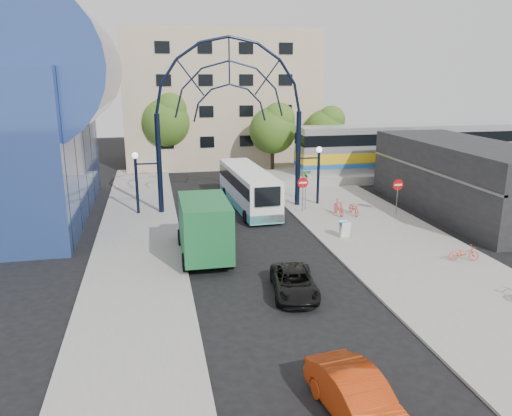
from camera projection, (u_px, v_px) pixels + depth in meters
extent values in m
plane|color=black|center=(278.00, 287.00, 23.19)|extent=(120.00, 120.00, 0.00)
cube|color=gray|center=(397.00, 246.00, 28.54)|extent=(8.00, 56.00, 0.12)
cube|color=gray|center=(138.00, 252.00, 27.56)|extent=(5.00, 50.00, 0.12)
cylinder|color=black|center=(159.00, 165.00, 34.52)|extent=(0.36, 0.36, 7.00)
cylinder|color=black|center=(298.00, 160.00, 36.50)|extent=(0.36, 0.36, 7.00)
cylinder|color=black|center=(137.00, 187.00, 34.60)|extent=(0.20, 0.20, 4.00)
cylinder|color=black|center=(318.00, 179.00, 37.20)|extent=(0.20, 0.20, 4.00)
sphere|color=white|center=(135.00, 155.00, 34.02)|extent=(0.44, 0.44, 0.44)
sphere|color=white|center=(319.00, 150.00, 36.63)|extent=(0.44, 0.44, 0.44)
cylinder|color=slate|center=(303.00, 197.00, 35.16)|extent=(0.06, 0.06, 2.20)
cylinder|color=red|center=(303.00, 183.00, 34.90)|extent=(0.80, 0.04, 0.80)
cube|color=white|center=(303.00, 183.00, 34.87)|extent=(0.55, 0.02, 0.12)
cylinder|color=slate|center=(397.00, 199.00, 34.50)|extent=(0.06, 0.06, 2.20)
cylinder|color=red|center=(398.00, 185.00, 34.23)|extent=(0.76, 0.04, 0.76)
cube|color=white|center=(398.00, 185.00, 34.21)|extent=(0.55, 0.02, 0.12)
cylinder|color=slate|center=(306.00, 190.00, 35.73)|extent=(0.05, 0.05, 2.80)
cube|color=#146626|center=(306.00, 172.00, 35.39)|extent=(0.70, 0.03, 0.18)
cube|color=#146626|center=(306.00, 176.00, 35.46)|extent=(0.03, 0.70, 0.18)
cube|color=white|center=(346.00, 230.00, 29.62)|extent=(0.55, 0.26, 0.99)
cube|color=white|center=(344.00, 228.00, 29.95)|extent=(0.55, 0.26, 0.99)
cube|color=#1E59A5|center=(345.00, 224.00, 29.70)|extent=(0.55, 0.42, 0.14)
cylinder|color=#2E488F|center=(44.00, 67.00, 32.39)|extent=(9.00, 16.00, 9.00)
cube|color=black|center=(464.00, 178.00, 35.15)|extent=(6.00, 16.00, 5.00)
cube|color=tan|center=(218.00, 98.00, 54.84)|extent=(20.00, 12.00, 14.00)
cube|color=gray|center=(424.00, 173.00, 47.83)|extent=(32.00, 5.00, 0.80)
cube|color=#B7B7BC|center=(426.00, 147.00, 47.17)|extent=(25.00, 3.00, 4.20)
cube|color=gold|center=(426.00, 153.00, 47.33)|extent=(25.10, 3.05, 0.90)
cube|color=black|center=(427.00, 136.00, 46.91)|extent=(25.05, 3.05, 1.00)
cube|color=#1E59A5|center=(425.00, 160.00, 47.51)|extent=(25.10, 3.05, 0.35)
cylinder|color=#382314|center=(272.00, 162.00, 48.62)|extent=(0.36, 0.36, 2.52)
sphere|color=#275817|center=(273.00, 130.00, 47.81)|extent=(4.48, 4.48, 4.48)
sphere|color=#275817|center=(279.00, 119.00, 47.34)|extent=(3.08, 3.08, 3.08)
cylinder|color=#382314|center=(167.00, 157.00, 50.38)|extent=(0.36, 0.36, 2.88)
sphere|color=#275817|center=(165.00, 122.00, 49.46)|extent=(5.12, 5.12, 5.12)
sphere|color=#275817|center=(170.00, 109.00, 48.94)|extent=(3.52, 3.52, 3.52)
cylinder|color=#382314|center=(324.00, 158.00, 51.72)|extent=(0.36, 0.36, 2.34)
sphere|color=#275817|center=(325.00, 130.00, 50.97)|extent=(4.16, 4.16, 4.16)
sphere|color=#275817|center=(331.00, 120.00, 50.51)|extent=(2.86, 2.86, 2.86)
cube|color=white|center=(248.00, 187.00, 36.62)|extent=(2.81, 10.39, 2.59)
cube|color=#52B4B7|center=(248.00, 201.00, 36.90)|extent=(2.83, 10.39, 0.63)
cube|color=black|center=(248.00, 180.00, 36.48)|extent=(2.84, 10.18, 0.80)
cube|color=black|center=(268.00, 197.00, 31.63)|extent=(1.69, 0.21, 1.25)
cube|color=black|center=(233.00, 175.00, 41.41)|extent=(2.15, 0.27, 1.43)
cylinder|color=black|center=(225.00, 193.00, 39.62)|extent=(0.29, 0.87, 0.86)
cylinder|color=black|center=(252.00, 191.00, 40.16)|extent=(0.29, 0.87, 0.86)
cylinder|color=black|center=(246.00, 217.00, 33.09)|extent=(0.29, 0.87, 0.86)
cylinder|color=black|center=(278.00, 214.00, 33.64)|extent=(0.29, 0.87, 0.86)
cube|color=black|center=(200.00, 225.00, 28.97)|extent=(2.34, 2.44, 2.23)
cube|color=black|center=(198.00, 212.00, 30.00)|extent=(2.03, 0.11, 1.01)
cube|color=#1A6432|center=(205.00, 227.00, 25.89)|extent=(2.45, 4.67, 2.84)
cylinder|color=black|center=(180.00, 238.00, 28.62)|extent=(0.27, 0.97, 0.97)
cylinder|color=black|center=(221.00, 235.00, 29.08)|extent=(0.27, 0.97, 0.97)
cylinder|color=black|center=(185.00, 263.00, 24.89)|extent=(0.27, 0.97, 0.97)
cylinder|color=black|center=(231.00, 259.00, 25.34)|extent=(0.27, 0.97, 0.97)
imported|color=black|center=(294.00, 283.00, 22.29)|extent=(2.46, 4.32, 1.14)
imported|color=#AE300A|center=(358.00, 399.00, 14.13)|extent=(2.04, 4.40, 1.39)
imported|color=#D5422A|center=(354.00, 208.00, 34.59)|extent=(0.67, 1.76, 0.91)
imported|color=red|center=(339.00, 207.00, 34.50)|extent=(0.53, 1.82, 1.09)
imported|color=#DD402C|center=(464.00, 253.00, 26.02)|extent=(1.66, 0.84, 0.83)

